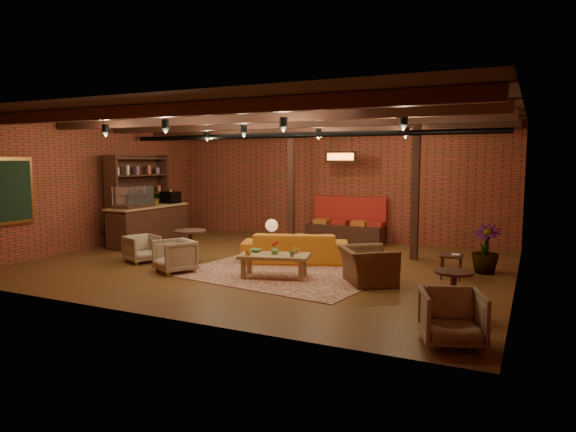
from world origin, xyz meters
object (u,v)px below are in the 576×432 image
at_px(round_table_left, 190,241).
at_px(armchair_b, 175,254).
at_px(side_table_lamp, 272,228).
at_px(armchair_a, 142,247).
at_px(round_table_right, 454,286).
at_px(plant_tall, 488,200).
at_px(side_table_book, 451,257).
at_px(sofa, 295,247).
at_px(armchair_right, 368,260).
at_px(armchair_far, 452,315).
at_px(coffee_table, 274,257).

bearing_deg(round_table_left, armchair_b, -73.21).
relative_size(side_table_lamp, round_table_left, 1.25).
xyz_separation_m(armchair_a, round_table_right, (6.81, -1.06, 0.11)).
relative_size(round_table_right, plant_tall, 0.22).
height_order(side_table_lamp, side_table_book, side_table_lamp).
bearing_deg(sofa, armchair_a, 4.53).
bearing_deg(armchair_a, armchair_right, -65.02).
bearing_deg(side_table_book, round_table_left, -169.89).
xyz_separation_m(round_table_left, round_table_right, (5.77, -1.44, -0.06)).
bearing_deg(side_table_book, sofa, 177.87).
distance_m(armchair_a, armchair_right, 5.11).
height_order(armchair_a, armchair_b, armchair_b).
bearing_deg(side_table_lamp, armchair_a, -145.12).
bearing_deg(round_table_right, plant_tall, 87.07).
relative_size(armchair_a, armchair_far, 0.89).
relative_size(round_table_left, armchair_far, 0.98).
bearing_deg(armchair_far, round_table_right, 77.52).
xyz_separation_m(armchair_b, side_table_book, (5.12, 1.86, 0.06)).
bearing_deg(armchair_a, plant_tall, -50.91).
relative_size(armchair_right, side_table_book, 2.14).
bearing_deg(armchair_far, sofa, 115.94).
bearing_deg(armchair_far, coffee_table, 128.38).
distance_m(armchair_b, plant_tall, 6.35).
bearing_deg(armchair_far, armchair_b, 142.42).
distance_m(side_table_lamp, armchair_b, 2.45).
bearing_deg(armchair_far, round_table_left, 135.64).
xyz_separation_m(sofa, armchair_a, (-3.07, -1.47, -0.01)).
relative_size(armchair_right, round_table_right, 1.56).
xyz_separation_m(armchair_a, side_table_book, (6.43, 1.35, 0.09)).
distance_m(side_table_lamp, armchair_a, 2.93).
xyz_separation_m(sofa, armchair_far, (3.90, -3.79, 0.04)).
height_order(armchair_b, armchair_right, armchair_right).
height_order(coffee_table, armchair_b, armchair_b).
distance_m(armchair_a, armchair_b, 1.40).
xyz_separation_m(armchair_b, plant_tall, (5.66, 2.64, 1.11)).
xyz_separation_m(side_table_lamp, armchair_far, (4.59, -3.98, -0.32)).
relative_size(side_table_lamp, side_table_book, 1.90).
distance_m(round_table_right, plant_tall, 3.36).
distance_m(round_table_left, armchair_b, 0.94).
relative_size(coffee_table, armchair_b, 2.00).
relative_size(side_table_lamp, armchair_right, 0.89).
bearing_deg(side_table_book, armchair_a, -168.18).
xyz_separation_m(coffee_table, armchair_b, (-2.03, -0.44, -0.04)).
distance_m(round_table_left, armchair_far, 6.52).
xyz_separation_m(side_table_lamp, armchair_a, (-2.38, -1.66, -0.36)).
relative_size(sofa, side_table_book, 4.82).
relative_size(coffee_table, side_table_lamp, 1.60).
height_order(sofa, round_table_right, sofa).
bearing_deg(plant_tall, coffee_table, -148.76).
bearing_deg(round_table_left, side_table_lamp, 43.49).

